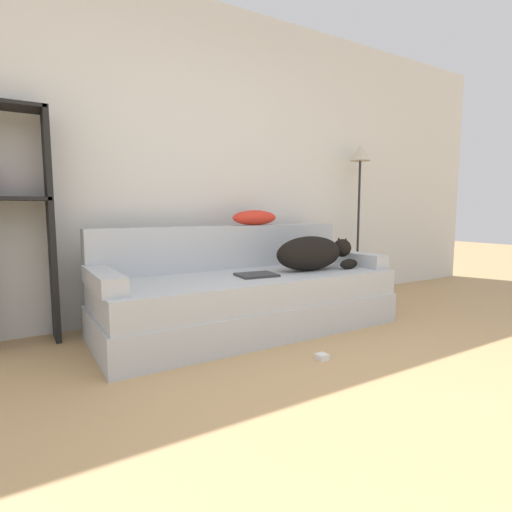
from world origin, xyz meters
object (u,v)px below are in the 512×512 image
Objects in this scene: power_adapter at (322,357)px; floor_lamp at (360,175)px; bookshelf at (12,213)px; laptop at (257,275)px; couch at (250,302)px; dog at (313,253)px; throw_pillow at (255,218)px.

floor_lamp is at bearing 38.61° from power_adapter.
bookshelf is at bearing 140.45° from power_adapter.
floor_lamp is 23.67× the size of power_adapter.
laptop is 1.71m from bookshelf.
couch is 0.25m from laptop.
couch is 2.03m from floor_lamp.
power_adapter is at bearing -125.51° from dog.
couch is at bearing 97.66° from laptop.
laptop is at bearing -160.33° from floor_lamp.
throw_pillow is at bearing -4.50° from bookshelf.
throw_pillow is at bearing 66.43° from laptop.
dog reaches higher than laptop.
floor_lamp reaches higher than throw_pillow.
floor_lamp is (1.65, 0.49, 1.08)m from couch.
dog is 11.01× the size of power_adapter.
laptop reaches higher than couch.
dog is at bearing -59.83° from throw_pillow.
dog is at bearing 7.54° from laptop.
couch is 5.35× the size of throw_pillow.
couch is 33.62× the size of power_adapter.
bookshelf is 1.00× the size of floor_lamp.
dog is at bearing -9.13° from couch.
couch is 1.42× the size of floor_lamp.
throw_pillow reaches higher than couch.
throw_pillow is 0.27× the size of floor_lamp.
couch is 3.05× the size of dog.
floor_lamp is at bearing -0.61° from bookshelf.
bookshelf is (-1.53, 0.62, 0.46)m from laptop.
bookshelf is (-2.08, 0.61, 0.33)m from dog.
bookshelf reaches higher than couch.
throw_pillow is 0.27× the size of bookshelf.
floor_lamp is at bearing 4.52° from throw_pillow.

